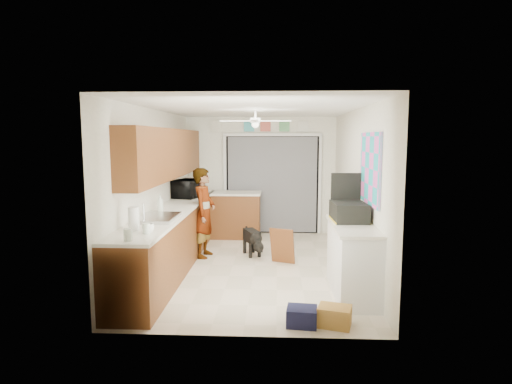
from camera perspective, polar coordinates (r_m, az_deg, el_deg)
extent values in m
plane|color=beige|center=(7.03, -0.16, -9.76)|extent=(5.00, 5.00, 0.00)
plane|color=white|center=(6.73, -0.17, 11.04)|extent=(5.00, 5.00, 0.00)
plane|color=white|center=(9.25, 0.64, 2.24)|extent=(3.20, 0.00, 3.20)
plane|color=white|center=(4.30, -1.89, -3.52)|extent=(3.20, 0.00, 3.20)
plane|color=white|center=(7.03, -13.30, 0.48)|extent=(0.00, 5.00, 5.00)
plane|color=white|center=(6.87, 13.28, 0.33)|extent=(0.00, 5.00, 5.00)
cube|color=brown|center=(7.09, -10.77, -5.96)|extent=(0.60, 4.80, 0.90)
cube|color=white|center=(7.00, -10.78, -2.21)|extent=(0.62, 4.80, 0.04)
cube|color=brown|center=(7.14, -11.74, 5.05)|extent=(0.32, 4.00, 0.80)
cube|color=silver|center=(6.04, -13.00, -3.43)|extent=(0.50, 0.76, 0.06)
cylinder|color=silver|center=(6.08, -14.75, -2.50)|extent=(0.03, 0.03, 0.22)
cube|color=brown|center=(8.90, -2.72, -3.16)|extent=(1.00, 0.60, 0.90)
cube|color=white|center=(8.82, -2.74, -0.16)|extent=(1.04, 0.64, 0.04)
cube|color=black|center=(9.24, 2.18, 0.98)|extent=(2.00, 0.06, 2.10)
cube|color=gray|center=(9.20, 2.17, 0.96)|extent=(1.90, 0.03, 2.05)
cube|color=white|center=(9.27, -4.14, 1.00)|extent=(0.06, 0.04, 2.10)
cube|color=white|center=(9.25, 8.51, 0.92)|extent=(0.06, 0.04, 2.10)
cube|color=white|center=(9.15, 2.21, 7.64)|extent=(2.10, 0.04, 0.06)
cube|color=#4BB9C8|center=(9.20, -0.94, 8.76)|extent=(0.22, 0.02, 0.22)
cube|color=#D25C4E|center=(9.19, 1.27, 8.76)|extent=(0.22, 0.02, 0.22)
cube|color=#5EA56C|center=(9.19, 3.79, 8.75)|extent=(0.22, 0.02, 0.22)
cube|color=white|center=(9.20, 6.31, 8.72)|extent=(0.22, 0.02, 0.22)
cube|color=silver|center=(9.28, -5.31, 8.72)|extent=(0.22, 0.02, 0.26)
cube|color=white|center=(5.82, 12.75, -8.92)|extent=(0.50, 1.40, 0.90)
cube|color=white|center=(5.71, 12.78, -4.39)|extent=(0.54, 1.44, 0.04)
cube|color=#F058C1|center=(5.86, 14.96, 3.04)|extent=(0.03, 1.15, 0.95)
cube|color=white|center=(6.92, -0.08, 9.44)|extent=(1.14, 1.14, 0.24)
imported|color=black|center=(8.11, -9.03, 0.45)|extent=(0.55, 0.70, 0.34)
imported|color=silver|center=(6.71, -12.68, -1.38)|extent=(0.12, 0.12, 0.26)
imported|color=white|center=(5.20, -14.21, -4.72)|extent=(0.17, 0.17, 0.11)
cylinder|color=silver|center=(5.16, -14.41, -4.74)|extent=(0.09, 0.09, 0.12)
cylinder|color=silver|center=(4.85, -16.71, -5.49)|extent=(0.11, 0.11, 0.14)
cylinder|color=white|center=(5.37, -15.99, -3.45)|extent=(0.16, 0.16, 0.29)
cube|color=black|center=(5.89, 12.27, -2.59)|extent=(0.47, 0.60, 0.25)
cube|color=yellow|center=(5.91, 12.24, -3.64)|extent=(0.47, 0.60, 0.02)
cube|color=black|center=(6.14, 11.89, 0.17)|extent=(0.42, 0.05, 0.50)
cube|color=gold|center=(4.95, 10.43, -15.98)|extent=(0.41, 0.35, 0.22)
cube|color=black|center=(4.92, 6.13, -16.17)|extent=(0.36, 0.31, 0.20)
cube|color=brown|center=(7.05, 3.53, -7.18)|extent=(0.43, 0.28, 0.59)
imported|color=white|center=(7.42, -6.94, -2.76)|extent=(0.44, 0.60, 1.55)
cube|color=black|center=(7.56, -0.56, -6.55)|extent=(0.50, 0.70, 0.50)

